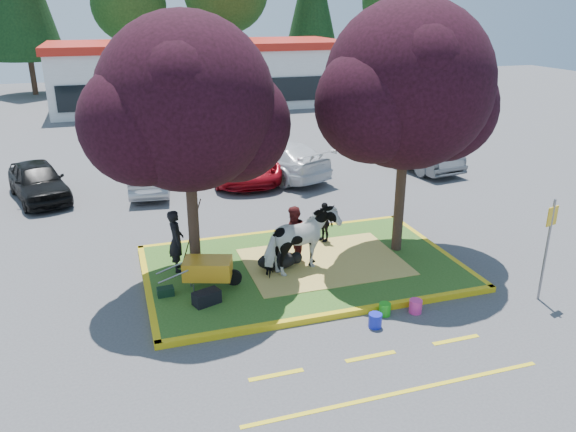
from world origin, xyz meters
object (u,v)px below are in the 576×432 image
object	(u,v)px
sign_post	(548,239)
bucket_blue	(375,320)
handler	(176,241)
wheelbarrow	(208,269)
car_black	(38,181)
car_silver	(150,174)
calf	(277,260)
cow	(301,241)
bucket_green	(385,309)
bucket_pink	(416,306)

from	to	relation	value
sign_post	bucket_blue	world-z (taller)	sign_post
handler	wheelbarrow	world-z (taller)	handler
bucket_blue	car_black	world-z (taller)	car_black
car_silver	calf	bearing A→B (deg)	113.67
cow	bucket_green	distance (m)	2.83
wheelbarrow	bucket_green	size ratio (longest dim) A/B	7.01
calf	sign_post	bearing A→B (deg)	-17.43
cow	calf	distance (m)	0.91
car_black	bucket_green	bearing A→B (deg)	-70.08
sign_post	cow	bearing A→B (deg)	134.74
wheelbarrow	bucket_blue	size ratio (longest dim) A/B	6.42
car_black	sign_post	bearing A→B (deg)	-60.28
cow	bucket_pink	xyz separation A→B (m)	(1.93, -2.53, -0.85)
cow	car_silver	xyz separation A→B (m)	(-3.10, 8.75, -0.35)
handler	bucket_green	size ratio (longest dim) A/B	5.65
calf	sign_post	world-z (taller)	sign_post
sign_post	car_black	bearing A→B (deg)	119.98
cow	calf	xyz separation A→B (m)	(-0.54, 0.38, -0.63)
wheelbarrow	car_black	size ratio (longest dim) A/B	0.50
sign_post	car_silver	world-z (taller)	sign_post
handler	wheelbarrow	size ratio (longest dim) A/B	0.81
bucket_green	calf	bearing A→B (deg)	121.79
calf	wheelbarrow	world-z (taller)	wheelbarrow
bucket_green	sign_post	bearing A→B (deg)	-6.58
calf	wheelbarrow	xyz separation A→B (m)	(-1.92, -0.57, 0.31)
bucket_blue	bucket_pink	bearing A→B (deg)	13.64
handler	wheelbarrow	distance (m)	1.46
sign_post	handler	bearing A→B (deg)	138.09
cow	bucket_green	xyz separation A→B (m)	(1.20, -2.42, -0.86)
bucket_green	wheelbarrow	bearing A→B (deg)	148.63
bucket_pink	car_black	size ratio (longest dim) A/B	0.08
cow	handler	distance (m)	3.24
handler	wheelbarrow	xyz separation A→B (m)	(0.59, -1.30, -0.29)
bucket_pink	bucket_green	bearing A→B (deg)	171.04
cow	wheelbarrow	size ratio (longest dim) A/B	0.99
cow	bucket_blue	bearing A→B (deg)	174.38
calf	bucket_green	distance (m)	3.30
cow	car_black	world-z (taller)	cow
calf	handler	bearing A→B (deg)	176.47
cow	bucket_green	world-z (taller)	cow
bucket_green	handler	bearing A→B (deg)	140.32
handler	bucket_green	world-z (taller)	handler
bucket_green	bucket_blue	xyz separation A→B (m)	(-0.44, -0.40, 0.01)
bucket_green	bucket_pink	bearing A→B (deg)	-8.96
car_silver	cow	bearing A→B (deg)	116.15
car_black	bucket_pink	bearing A→B (deg)	-68.03
car_black	car_silver	distance (m)	3.99
sign_post	bucket_green	bearing A→B (deg)	157.50
bucket_blue	car_silver	distance (m)	12.21
handler	bucket_green	xyz separation A→B (m)	(4.25, -3.52, -0.83)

